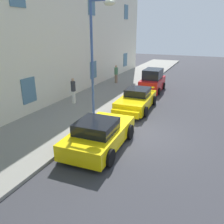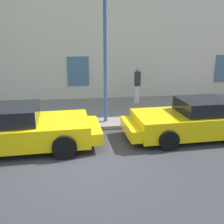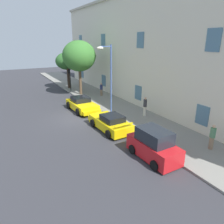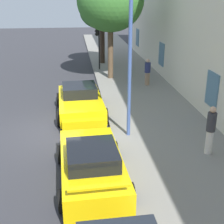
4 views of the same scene
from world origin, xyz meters
name	(u,v)px [view 1 (image 1 of 4)]	position (x,y,z in m)	size (l,w,h in m)	color
ground_plane	(140,135)	(0.00, 0.00, 0.00)	(80.00, 80.00, 0.00)	#333338
sidewalk	(62,120)	(0.00, 4.78, 0.07)	(60.00, 4.48, 0.14)	gray
sportscar_red_lead	(101,133)	(-1.73, 1.35, 0.62)	(4.58, 2.36, 1.37)	yellow
sportscar_yellow_flank	(136,101)	(3.74, 1.51, 0.58)	(4.58, 2.20, 1.33)	yellow
hatchback_parked	(152,81)	(8.93, 1.73, 0.84)	(3.53, 1.83, 1.89)	red
street_lamp	(98,41)	(0.98, 2.78, 4.48)	(0.44, 1.42, 6.39)	#3F5999
pedestrian_admiring	(116,74)	(10.06, 5.60, 1.01)	(0.41, 0.41, 1.70)	#8C7259
pedestrian_bystander	(73,90)	(2.85, 5.75, 1.07)	(0.43, 0.43, 1.79)	silver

